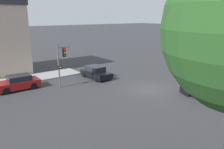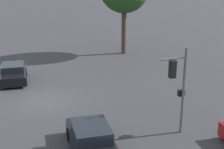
% 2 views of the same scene
% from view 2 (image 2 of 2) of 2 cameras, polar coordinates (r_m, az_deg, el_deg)
% --- Properties ---
extents(ground_plane, '(300.00, 300.00, 0.00)m').
position_cam_2_polar(ground_plane, '(21.78, -12.26, -4.74)').
color(ground_plane, '#333335').
extents(traffic_signal, '(0.66, 1.63, 4.71)m').
position_cam_2_polar(traffic_signal, '(16.37, 11.92, -1.06)').
color(traffic_signal, '#515456').
rests_on(traffic_signal, ground_plane).
extents(crossing_car_0, '(4.28, 2.09, 1.45)m').
position_cam_2_polar(crossing_car_0, '(15.30, -3.89, -11.62)').
color(crossing_car_0, black).
rests_on(crossing_car_0, ground_plane).
extents(crossing_car_1, '(4.15, 2.13, 1.40)m').
position_cam_2_polar(crossing_car_1, '(26.15, -17.61, 0.21)').
color(crossing_car_1, black).
rests_on(crossing_car_1, ground_plane).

